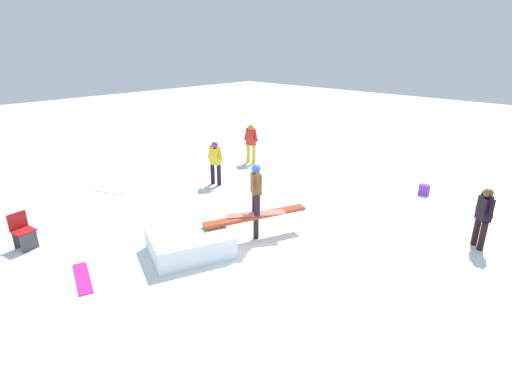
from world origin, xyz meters
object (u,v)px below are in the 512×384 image
object	(u,v)px
bystander_yellow	(215,161)
backpack_on_snow	(424,190)
rail_feature	(256,218)
main_rider_on_rail	(256,190)
loose_snowboard_white	(109,191)
folding_chair	(23,232)
bystander_black	(483,215)
bystander_red	(251,142)
loose_snowboard_magenta	(83,278)

from	to	relation	value
bystander_yellow	backpack_on_snow	xyz separation A→B (m)	(4.04, -5.64, -0.69)
bystander_yellow	rail_feature	bearing A→B (deg)	139.67
backpack_on_snow	main_rider_on_rail	bearing A→B (deg)	67.61
loose_snowboard_white	folding_chair	xyz separation A→B (m)	(-3.25, -2.18, 0.40)
rail_feature	main_rider_on_rail	distance (m)	0.73
bystander_yellow	backpack_on_snow	bearing A→B (deg)	-157.48
main_rider_on_rail	loose_snowboard_white	bearing A→B (deg)	133.74
main_rider_on_rail	loose_snowboard_white	world-z (taller)	main_rider_on_rail
folding_chair	backpack_on_snow	bearing A→B (deg)	-37.40
bystander_black	loose_snowboard_white	world-z (taller)	bystander_black
bystander_black	folding_chair	xyz separation A→B (m)	(-7.61, 7.90, -0.44)
rail_feature	loose_snowboard_white	size ratio (longest dim) A/B	2.00
bystander_red	bystander_black	distance (m)	9.11
main_rider_on_rail	loose_snowboard_magenta	bearing A→B (deg)	-165.01
bystander_yellow	loose_snowboard_magenta	xyz separation A→B (m)	(-5.84, -2.46, -0.84)
loose_snowboard_white	folding_chair	distance (m)	3.94
rail_feature	bystander_red	world-z (taller)	bystander_red
bystander_red	backpack_on_snow	bearing A→B (deg)	-179.59
bystander_red	backpack_on_snow	world-z (taller)	bystander_red
bystander_yellow	folding_chair	xyz separation A→B (m)	(-6.19, -0.13, -0.44)
main_rider_on_rail	loose_snowboard_magenta	xyz separation A→B (m)	(-3.87, 1.36, -1.28)
loose_snowboard_magenta	folding_chair	world-z (taller)	folding_chair
main_rider_on_rail	loose_snowboard_white	distance (m)	6.10
loose_snowboard_magenta	folding_chair	xyz separation A→B (m)	(-0.35, 2.34, 0.40)
loose_snowboard_white	backpack_on_snow	xyz separation A→B (m)	(6.98, -7.70, 0.16)
main_rider_on_rail	bystander_yellow	distance (m)	4.33
main_rider_on_rail	bystander_black	xyz separation A→B (m)	(3.39, -4.20, -0.44)
loose_snowboard_magenta	folding_chair	distance (m)	2.40
rail_feature	loose_snowboard_magenta	distance (m)	4.14
bystander_black	loose_snowboard_magenta	bearing A→B (deg)	96.49
rail_feature	loose_snowboard_white	bearing A→B (deg)	120.08
bystander_red	backpack_on_snow	distance (m)	6.80
backpack_on_snow	bystander_red	bearing A→B (deg)	5.43
loose_snowboard_magenta	backpack_on_snow	world-z (taller)	backpack_on_snow
loose_snowboard_magenta	bystander_yellow	bearing A→B (deg)	-49.15
rail_feature	main_rider_on_rail	bearing A→B (deg)	0.00
folding_chair	backpack_on_snow	xyz separation A→B (m)	(10.23, -5.52, -0.24)
main_rider_on_rail	folding_chair	world-z (taller)	main_rider_on_rail
bystander_black	bystander_red	bearing A→B (deg)	35.52
rail_feature	bystander_yellow	world-z (taller)	bystander_yellow
loose_snowboard_white	loose_snowboard_magenta	xyz separation A→B (m)	(-2.90, -4.52, 0.00)
bystander_red	loose_snowboard_magenta	bearing A→B (deg)	101.33
bystander_red	bystander_yellow	bearing A→B (deg)	99.23
bystander_yellow	bystander_black	bearing A→B (deg)	176.93
main_rider_on_rail	loose_snowboard_magenta	size ratio (longest dim) A/B	1.03
main_rider_on_rail	bystander_red	bearing A→B (deg)	79.94
rail_feature	main_rider_on_rail	world-z (taller)	main_rider_on_rail
bystander_yellow	backpack_on_snow	world-z (taller)	bystander_yellow
bystander_red	bystander_yellow	size ratio (longest dim) A/B	1.03
bystander_black	folding_chair	bearing A→B (deg)	87.88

